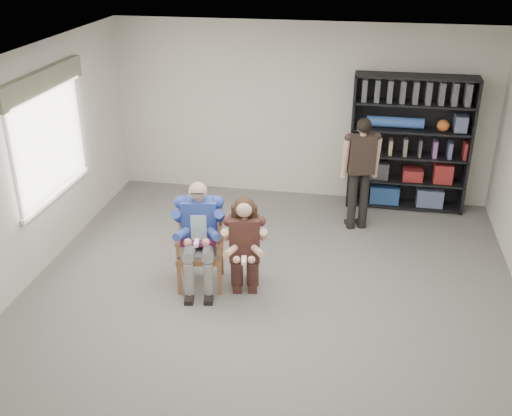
% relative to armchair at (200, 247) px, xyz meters
% --- Properties ---
extents(room_shell, '(6.00, 7.00, 2.80)m').
position_rel_armchair_xyz_m(room_shell, '(0.87, -0.48, 0.87)').
color(room_shell, silver).
rests_on(room_shell, ground).
extents(floor, '(6.00, 7.00, 0.01)m').
position_rel_armchair_xyz_m(floor, '(0.87, -0.48, -0.53)').
color(floor, slate).
rests_on(floor, ground).
extents(window_left, '(0.16, 2.00, 1.75)m').
position_rel_armchair_xyz_m(window_left, '(-2.08, 0.52, 1.10)').
color(window_left, white).
rests_on(window_left, room_shell).
extents(armchair, '(0.71, 0.69, 1.05)m').
position_rel_armchair_xyz_m(armchair, '(0.00, 0.00, 0.00)').
color(armchair, '#A16639').
rests_on(armchair, floor).
extents(seated_man, '(0.73, 0.92, 1.37)m').
position_rel_armchair_xyz_m(seated_man, '(0.00, 0.00, 0.16)').
color(seated_man, navy).
rests_on(seated_man, floor).
extents(kneeling_woman, '(0.67, 0.93, 1.26)m').
position_rel_armchair_xyz_m(kneeling_woman, '(0.58, -0.12, 0.10)').
color(kneeling_woman, '#3C1F1B').
rests_on(kneeling_woman, floor).
extents(bookshelf, '(1.80, 0.38, 2.10)m').
position_rel_armchair_xyz_m(bookshelf, '(2.57, 2.80, 0.52)').
color(bookshelf, black).
rests_on(bookshelf, floor).
extents(standing_man, '(0.59, 0.44, 1.69)m').
position_rel_armchair_xyz_m(standing_man, '(1.86, 1.91, 0.32)').
color(standing_man, black).
rests_on(standing_man, floor).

